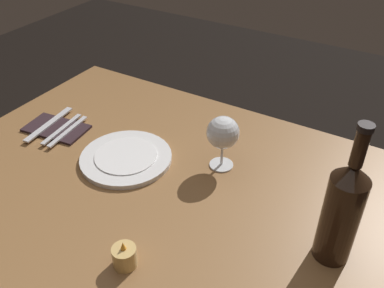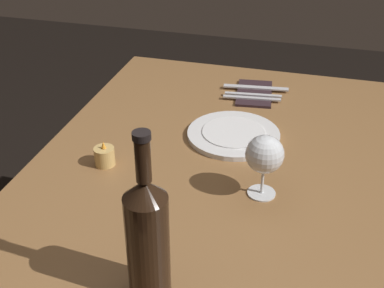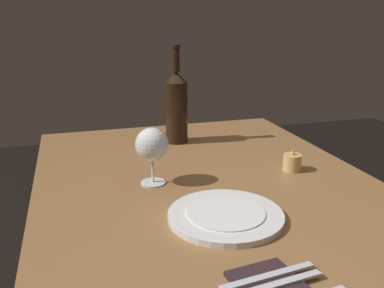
% 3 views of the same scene
% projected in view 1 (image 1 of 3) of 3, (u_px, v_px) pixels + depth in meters
% --- Properties ---
extents(dining_table, '(1.30, 0.90, 0.74)m').
position_uv_depth(dining_table, '(170.00, 210.00, 1.15)').
color(dining_table, olive).
rests_on(dining_table, ground).
extents(wine_glass_left, '(0.09, 0.09, 0.15)m').
position_uv_depth(wine_glass_left, '(223.00, 134.00, 1.10)').
color(wine_glass_left, white).
rests_on(wine_glass_left, dining_table).
extents(wine_bottle, '(0.08, 0.08, 0.33)m').
position_uv_depth(wine_bottle, '(342.00, 211.00, 0.84)').
color(wine_bottle, black).
rests_on(wine_bottle, dining_table).
extents(votive_candle, '(0.05, 0.05, 0.07)m').
position_uv_depth(votive_candle, '(125.00, 257.00, 0.88)').
color(votive_candle, '#DBB266').
rests_on(votive_candle, dining_table).
extents(dinner_plate, '(0.26, 0.26, 0.02)m').
position_uv_depth(dinner_plate, '(126.00, 158.00, 1.18)').
color(dinner_plate, white).
rests_on(dinner_plate, dining_table).
extents(folded_napkin, '(0.20, 0.13, 0.01)m').
position_uv_depth(folded_napkin, '(56.00, 128.00, 1.31)').
color(folded_napkin, '#2D1E23').
rests_on(folded_napkin, dining_table).
extents(fork_inner, '(0.04, 0.18, 0.00)m').
position_uv_depth(fork_inner, '(62.00, 129.00, 1.29)').
color(fork_inner, silver).
rests_on(fork_inner, folded_napkin).
extents(fork_outer, '(0.04, 0.18, 0.00)m').
position_uv_depth(fork_outer, '(68.00, 131.00, 1.28)').
color(fork_outer, silver).
rests_on(fork_outer, folded_napkin).
extents(table_knife, '(0.04, 0.21, 0.00)m').
position_uv_depth(table_knife, '(49.00, 124.00, 1.31)').
color(table_knife, silver).
rests_on(table_knife, folded_napkin).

